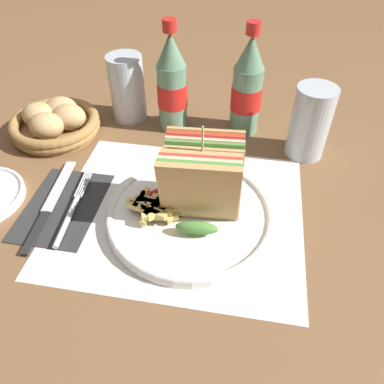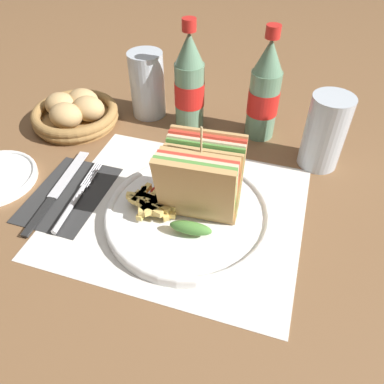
# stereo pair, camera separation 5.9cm
# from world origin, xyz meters

# --- Properties ---
(ground_plane) EXTENTS (4.00, 4.00, 0.00)m
(ground_plane) POSITION_xyz_m (0.00, 0.00, 0.00)
(ground_plane) COLOR brown
(placemat) EXTENTS (0.40, 0.34, 0.00)m
(placemat) POSITION_xyz_m (-0.04, -0.01, 0.00)
(placemat) COLOR silver
(placemat) RESTS_ON ground_plane
(plate_main) EXTENTS (0.27, 0.27, 0.02)m
(plate_main) POSITION_xyz_m (-0.03, -0.02, 0.01)
(plate_main) COLOR white
(plate_main) RESTS_ON ground_plane
(club_sandwich) EXTENTS (0.12, 0.12, 0.16)m
(club_sandwich) POSITION_xyz_m (-0.01, -0.01, 0.08)
(club_sandwich) COLOR tan
(club_sandwich) RESTS_ON plate_main
(fries_pile) EXTENTS (0.09, 0.07, 0.02)m
(fries_pile) POSITION_xyz_m (-0.08, -0.03, 0.03)
(fries_pile) COLOR #E5C166
(fries_pile) RESTS_ON plate_main
(ketchup_blob) EXTENTS (0.03, 0.03, 0.01)m
(ketchup_blob) POSITION_xyz_m (-0.08, 0.00, 0.03)
(ketchup_blob) COLOR maroon
(ketchup_blob) RESTS_ON plate_main
(napkin) EXTENTS (0.12, 0.18, 0.00)m
(napkin) POSITION_xyz_m (-0.24, -0.03, 0.00)
(napkin) COLOR #2D2D2D
(napkin) RESTS_ON ground_plane
(fork) EXTENTS (0.03, 0.18, 0.01)m
(fork) POSITION_xyz_m (-0.22, -0.05, 0.01)
(fork) COLOR silver
(fork) RESTS_ON napkin
(knife) EXTENTS (0.03, 0.22, 0.00)m
(knife) POSITION_xyz_m (-0.26, -0.03, 0.01)
(knife) COLOR black
(knife) RESTS_ON napkin
(coke_bottle_near) EXTENTS (0.06, 0.06, 0.22)m
(coke_bottle_near) POSITION_xyz_m (-0.11, 0.24, 0.09)
(coke_bottle_near) COLOR slate
(coke_bottle_near) RESTS_ON ground_plane
(coke_bottle_far) EXTENTS (0.06, 0.06, 0.22)m
(coke_bottle_far) POSITION_xyz_m (0.04, 0.25, 0.09)
(coke_bottle_far) COLOR slate
(coke_bottle_far) RESTS_ON ground_plane
(glass_near) EXTENTS (0.07, 0.07, 0.14)m
(glass_near) POSITION_xyz_m (0.16, 0.19, 0.06)
(glass_near) COLOR silver
(glass_near) RESTS_ON ground_plane
(glass_far) EXTENTS (0.07, 0.07, 0.14)m
(glass_far) POSITION_xyz_m (-0.21, 0.26, 0.07)
(glass_far) COLOR silver
(glass_far) RESTS_ON ground_plane
(bread_basket) EXTENTS (0.18, 0.18, 0.06)m
(bread_basket) POSITION_xyz_m (-0.34, 0.18, 0.03)
(bread_basket) COLOR olive
(bread_basket) RESTS_ON ground_plane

